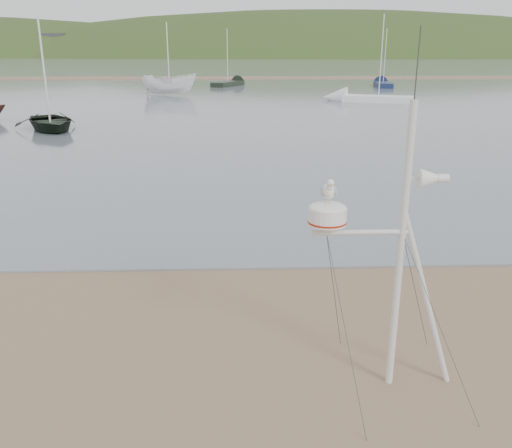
{
  "coord_description": "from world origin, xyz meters",
  "views": [
    {
      "loc": [
        1.51,
        -6.47,
        4.5
      ],
      "look_at": [
        1.77,
        1.0,
        2.01
      ],
      "focal_mm": 38.0,
      "sensor_mm": 36.0,
      "label": 1
    }
  ],
  "objects_px": {
    "boat_dark": "(46,87)",
    "mast_rig": "(392,311)",
    "sailboat_dark_mid": "(235,83)",
    "sailboat_white_near": "(354,98)",
    "sailboat_blue_far": "(381,83)",
    "boat_white": "(169,67)"
  },
  "relations": [
    {
      "from": "sailboat_dark_mid",
      "to": "sailboat_white_near",
      "type": "height_order",
      "value": "sailboat_white_near"
    },
    {
      "from": "sailboat_dark_mid",
      "to": "sailboat_white_near",
      "type": "relative_size",
      "value": 0.88
    },
    {
      "from": "sailboat_dark_mid",
      "to": "sailboat_blue_far",
      "type": "height_order",
      "value": "sailboat_dark_mid"
    },
    {
      "from": "boat_dark",
      "to": "mast_rig",
      "type": "bearing_deg",
      "value": -91.51
    },
    {
      "from": "boat_dark",
      "to": "boat_white",
      "type": "height_order",
      "value": "boat_white"
    },
    {
      "from": "mast_rig",
      "to": "sailboat_dark_mid",
      "type": "relative_size",
      "value": 0.72
    },
    {
      "from": "mast_rig",
      "to": "sailboat_dark_mid",
      "type": "bearing_deg",
      "value": 92.18
    },
    {
      "from": "mast_rig",
      "to": "sailboat_dark_mid",
      "type": "distance_m",
      "value": 57.17
    },
    {
      "from": "sailboat_dark_mid",
      "to": "sailboat_white_near",
      "type": "distance_m",
      "value": 21.08
    },
    {
      "from": "boat_dark",
      "to": "sailboat_blue_far",
      "type": "bearing_deg",
      "value": 21.81
    },
    {
      "from": "sailboat_dark_mid",
      "to": "boat_white",
      "type": "bearing_deg",
      "value": -115.84
    },
    {
      "from": "mast_rig",
      "to": "boat_white",
      "type": "xyz_separation_m",
      "value": [
        -8.14,
        44.79,
        1.4
      ]
    },
    {
      "from": "mast_rig",
      "to": "sailboat_blue_far",
      "type": "distance_m",
      "value": 57.3
    },
    {
      "from": "sailboat_blue_far",
      "to": "sailboat_white_near",
      "type": "bearing_deg",
      "value": -111.31
    },
    {
      "from": "boat_dark",
      "to": "sailboat_white_near",
      "type": "bearing_deg",
      "value": 8.48
    },
    {
      "from": "boat_dark",
      "to": "sailboat_white_near",
      "type": "distance_m",
      "value": 24.77
    },
    {
      "from": "boat_dark",
      "to": "sailboat_dark_mid",
      "type": "relative_size",
      "value": 0.69
    },
    {
      "from": "mast_rig",
      "to": "sailboat_white_near",
      "type": "distance_m",
      "value": 39.15
    },
    {
      "from": "sailboat_blue_far",
      "to": "sailboat_white_near",
      "type": "xyz_separation_m",
      "value": [
        -6.67,
        -17.1,
        -0.0
      ]
    },
    {
      "from": "boat_dark",
      "to": "sailboat_blue_far",
      "type": "distance_m",
      "value": 41.52
    },
    {
      "from": "sailboat_blue_far",
      "to": "boat_white",
      "type": "bearing_deg",
      "value": -154.38
    },
    {
      "from": "mast_rig",
      "to": "boat_dark",
      "type": "height_order",
      "value": "mast_rig"
    }
  ]
}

